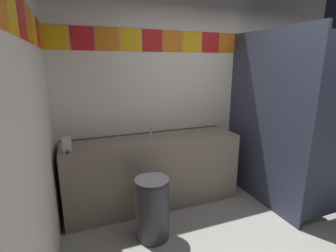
{
  "coord_description": "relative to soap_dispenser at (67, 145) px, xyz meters",
  "views": [
    {
      "loc": [
        -1.81,
        -1.38,
        1.79
      ],
      "look_at": [
        -0.85,
        1.13,
        1.11
      ],
      "focal_mm": 26.63,
      "sensor_mm": 36.0,
      "label": 1
    }
  ],
  "objects": [
    {
      "name": "wall_back",
      "position": [
        1.91,
        0.49,
        0.44
      ],
      "size": [
        4.12,
        0.09,
        2.79
      ],
      "color": "silver",
      "rests_on": "ground_plane"
    },
    {
      "name": "stall_divider",
      "position": [
        2.48,
        -0.51,
        0.13
      ],
      "size": [
        0.92,
        1.41,
        2.18
      ],
      "color": "#33384C",
      "rests_on": "ground_plane"
    },
    {
      "name": "trash_bin",
      "position": [
        0.77,
        -0.48,
        -0.63
      ],
      "size": [
        0.35,
        0.35,
        0.66
      ],
      "color": "#333338",
      "rests_on": "ground_plane"
    },
    {
      "name": "toilet",
      "position": [
        2.86,
        -0.01,
        -0.66
      ],
      "size": [
        0.39,
        0.49,
        0.74
      ],
      "color": "white",
      "rests_on": "ground_plane"
    },
    {
      "name": "vanity_counter",
      "position": [
        0.98,
        0.16,
        -0.51
      ],
      "size": [
        2.17,
        0.57,
        0.88
      ],
      "color": "gray",
      "rests_on": "ground_plane"
    },
    {
      "name": "wall_side",
      "position": [
        -0.19,
        -1.28,
        0.44
      ],
      "size": [
        0.09,
        3.46,
        2.79
      ],
      "color": "silver",
      "rests_on": "ground_plane"
    },
    {
      "name": "soap_dispenser",
      "position": [
        0.0,
        0.0,
        0.0
      ],
      "size": [
        0.09,
        0.09,
        0.16
      ],
      "color": "#B7BABF",
      "rests_on": "vanity_counter"
    },
    {
      "name": "faucet_center",
      "position": [
        0.98,
        0.25,
        -0.03
      ],
      "size": [
        0.04,
        0.1,
        0.14
      ],
      "color": "silver",
      "rests_on": "vanity_counter"
    }
  ]
}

